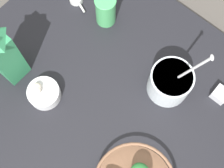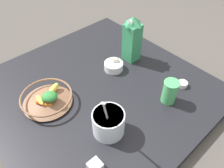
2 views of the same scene
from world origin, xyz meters
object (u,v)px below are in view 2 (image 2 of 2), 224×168
object	(u,v)px
yogurt_tub	(108,122)
fruit_bowl	(47,98)
milk_carton	(132,39)
garlic_bowl	(114,65)
spice_jar	(95,166)
drinking_cup	(170,91)

from	to	relation	value
yogurt_tub	fruit_bowl	bearing A→B (deg)	-160.11
milk_carton	garlic_bowl	world-z (taller)	milk_carton
spice_jar	milk_carton	bearing A→B (deg)	123.26
fruit_bowl	garlic_bowl	size ratio (longest dim) A/B	2.33
milk_carton	garlic_bowl	distance (m)	0.18
milk_carton	yogurt_tub	size ratio (longest dim) A/B	0.99
yogurt_tub	spice_jar	bearing A→B (deg)	-58.32
fruit_bowl	spice_jar	size ratio (longest dim) A/B	5.07
milk_carton	yogurt_tub	xyz separation A→B (m)	(0.29, -0.43, -0.07)
milk_carton	yogurt_tub	bearing A→B (deg)	-56.22
fruit_bowl	spice_jar	world-z (taller)	fruit_bowl
fruit_bowl	yogurt_tub	distance (m)	0.33
garlic_bowl	spice_jar	bearing A→B (deg)	-49.41
yogurt_tub	milk_carton	bearing A→B (deg)	123.78
fruit_bowl	drinking_cup	bearing A→B (deg)	49.63
milk_carton	drinking_cup	xyz separation A→B (m)	(0.35, -0.10, -0.07)
fruit_bowl	garlic_bowl	distance (m)	0.41
milk_carton	garlic_bowl	size ratio (longest dim) A/B	2.53
yogurt_tub	spice_jar	xyz separation A→B (m)	(0.09, -0.15, -0.05)
drinking_cup	fruit_bowl	bearing A→B (deg)	-130.37
drinking_cup	garlic_bowl	distance (m)	0.35
drinking_cup	garlic_bowl	bearing A→B (deg)	-174.09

